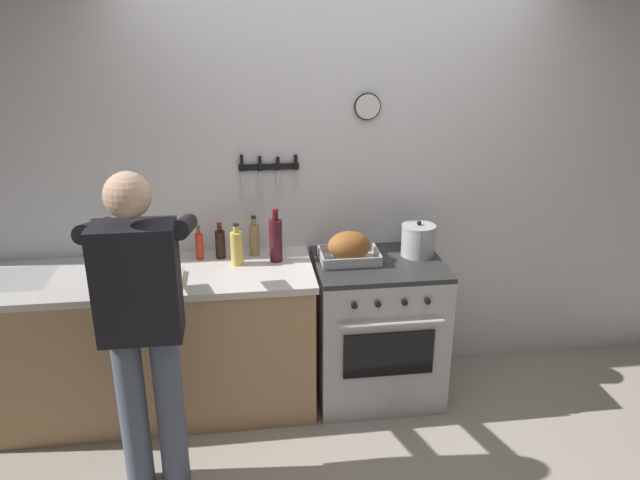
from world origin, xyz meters
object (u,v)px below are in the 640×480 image
object	(u,v)px
bottle_cooking_oil	(237,247)
stove	(377,328)
bottle_soy_sauce	(220,243)
person_cook	(142,317)
roasting_pan	(349,248)
stock_pot	(418,240)
bottle_vinegar	(254,239)
bottle_hot_sauce	(199,245)
bottle_wine_red	(276,239)
bottle_dish_soap	(101,253)
cutting_board	(150,280)

from	to	relation	value
bottle_cooking_oil	stove	bearing A→B (deg)	-4.85
bottle_cooking_oil	bottle_soy_sauce	bearing A→B (deg)	129.34
bottle_cooking_oil	person_cook	bearing A→B (deg)	-122.44
stove	roasting_pan	world-z (taller)	roasting_pan
person_cook	bottle_cooking_oil	world-z (taller)	person_cook
stock_pot	bottle_soy_sauce	bearing A→B (deg)	174.46
roasting_pan	bottle_vinegar	bearing A→B (deg)	161.96
stove	bottle_hot_sauce	size ratio (longest dim) A/B	4.29
bottle_wine_red	bottle_cooking_oil	xyz separation A→B (m)	(-0.23, -0.03, -0.03)
stock_pot	bottle_dish_soap	xyz separation A→B (m)	(-1.88, 0.06, -0.01)
stove	stock_pot	size ratio (longest dim) A/B	4.07
stock_pot	bottle_dish_soap	world-z (taller)	stock_pot
bottle_hot_sauce	bottle_vinegar	bearing A→B (deg)	3.93
roasting_pan	bottle_wine_red	bearing A→B (deg)	171.11
person_cook	stock_pot	size ratio (longest dim) A/B	7.51
bottle_dish_soap	bottle_wine_red	bearing A→B (deg)	-2.34
roasting_pan	bottle_vinegar	world-z (taller)	bottle_vinegar
person_cook	bottle_wine_red	size ratio (longest dim) A/B	5.10
bottle_soy_sauce	person_cook	bearing A→B (deg)	-113.06
stock_pot	bottle_vinegar	xyz separation A→B (m)	(-0.99, 0.13, 0.01)
bottle_dish_soap	person_cook	bearing A→B (deg)	-66.96
bottle_cooking_oil	bottle_dish_soap	distance (m)	0.79
person_cook	bottle_hot_sauce	world-z (taller)	person_cook
bottle_wine_red	bottle_dish_soap	bearing A→B (deg)	177.66
stove	bottle_hot_sauce	world-z (taller)	bottle_hot_sauce
roasting_pan	person_cook	bearing A→B (deg)	-149.00
stock_pot	roasting_pan	bearing A→B (deg)	-173.95
person_cook	bottle_wine_red	world-z (taller)	person_cook
person_cook	bottle_soy_sauce	size ratio (longest dim) A/B	7.49
stove	bottle_dish_soap	distance (m)	1.71
cutting_board	bottle_hot_sauce	distance (m)	0.41
bottle_soy_sauce	bottle_cooking_oil	distance (m)	0.16
person_cook	bottle_vinegar	bearing A→B (deg)	-45.14
stove	person_cook	size ratio (longest dim) A/B	0.54
person_cook	bottle_vinegar	xyz separation A→B (m)	(0.56, 0.85, 0.05)
roasting_pan	bottle_hot_sauce	distance (m)	0.90
person_cook	roasting_pan	bearing A→B (deg)	-70.81
bottle_cooking_oil	bottle_dish_soap	size ratio (longest dim) A/B	1.27
bottle_wine_red	bottle_vinegar	xyz separation A→B (m)	(-0.12, 0.11, -0.03)
stock_pot	bottle_soy_sauce	size ratio (longest dim) A/B	1.00
cutting_board	bottle_soy_sauce	distance (m)	0.50
roasting_pan	stock_pot	distance (m)	0.44
roasting_pan	cutting_board	xyz separation A→B (m)	(-1.14, -0.15, -0.08)
bottle_cooking_oil	bottle_dish_soap	xyz separation A→B (m)	(-0.78, 0.07, -0.02)
roasting_pan	bottle_soy_sauce	size ratio (longest dim) A/B	1.59
bottle_soy_sauce	bottle_dish_soap	bearing A→B (deg)	-175.59
person_cook	cutting_board	size ratio (longest dim) A/B	4.61
person_cook	bottle_dish_soap	size ratio (longest dim) A/B	8.23
stock_pot	bottle_hot_sauce	world-z (taller)	stock_pot
bottle_vinegar	bottle_cooking_oil	bearing A→B (deg)	-127.64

